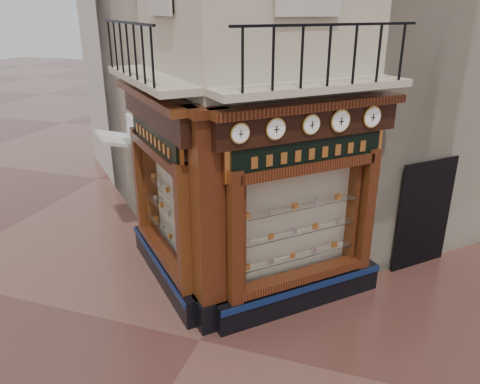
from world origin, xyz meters
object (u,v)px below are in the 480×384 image
at_px(clock_b, 276,129).
at_px(clock_e, 372,117).
at_px(corner_pilaster, 208,227).
at_px(awning, 126,233).
at_px(clock_d, 340,121).
at_px(clock_c, 311,124).
at_px(signboard_right, 309,153).
at_px(clock_a, 240,133).
at_px(signboard_left, 155,139).

height_order(clock_b, clock_e, clock_e).
height_order(corner_pilaster, clock_b, corner_pilaster).
height_order(clock_b, awning, clock_b).
xyz_separation_m(clock_d, awning, (-5.36, 1.46, -3.62)).
bearing_deg(clock_e, clock_c, -180.00).
bearing_deg(clock_c, awning, 114.23).
bearing_deg(clock_e, clock_b, -180.00).
bearing_deg(signboard_right, clock_a, -175.37).
bearing_deg(clock_e, clock_a, -180.00).
height_order(clock_a, clock_c, clock_c).
bearing_deg(corner_pilaster, clock_e, -8.27).
distance_m(clock_a, signboard_left, 2.35).
distance_m(awning, signboard_left, 4.08).
xyz_separation_m(corner_pilaster, signboard_right, (1.46, 1.01, 1.15)).
bearing_deg(awning, signboard_right, -154.48).
distance_m(corner_pilaster, clock_a, 1.77).
distance_m(corner_pilaster, clock_e, 3.41).
bearing_deg(corner_pilaster, clock_c, -14.33).
bearing_deg(corner_pilaster, signboard_right, -10.25).
relative_size(awning, signboard_right, 0.58).
bearing_deg(clock_b, clock_a, -180.00).
relative_size(clock_c, signboard_right, 0.15).
xyz_separation_m(clock_b, awning, (-4.48, 2.35, -3.62)).
bearing_deg(clock_b, signboard_left, 121.27).
height_order(clock_a, signboard_left, clock_a).
bearing_deg(awning, clock_e, -144.53).
relative_size(clock_d, signboard_left, 0.19).
relative_size(clock_d, clock_e, 1.03).
bearing_deg(clock_a, clock_e, 0.00).
bearing_deg(clock_d, corner_pilaster, 169.28).
xyz_separation_m(clock_b, clock_e, (1.37, 1.37, 0.00)).
height_order(clock_c, clock_e, clock_e).
distance_m(clock_b, signboard_right, 0.91).
bearing_deg(awning, clock_c, -155.77).
xyz_separation_m(awning, signboard_right, (4.92, -1.74, 3.10)).
relative_size(corner_pilaster, clock_d, 10.00).
distance_m(clock_d, clock_e, 0.68).
xyz_separation_m(clock_b, clock_d, (0.88, 0.88, 0.00)).
distance_m(clock_d, signboard_right, 0.73).
distance_m(clock_a, clock_c, 1.29).
bearing_deg(signboard_left, signboard_right, -135.00).
relative_size(clock_e, signboard_left, 0.18).
distance_m(clock_e, signboard_left, 3.95).
relative_size(clock_d, awning, 0.30).
relative_size(signboard_left, signboard_right, 0.94).
distance_m(clock_b, clock_c, 0.67).
bearing_deg(clock_c, signboard_right, 54.48).
distance_m(clock_a, signboard_right, 1.47).
distance_m(clock_c, signboard_right, 0.54).
bearing_deg(clock_a, clock_b, 0.00).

